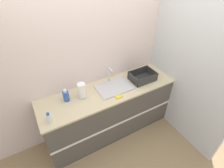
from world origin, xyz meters
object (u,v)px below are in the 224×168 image
(dish_rack, at_px, (142,77))
(bottle_clear, at_px, (49,118))
(paper_towel_roll, at_px, (82,91))
(sink, at_px, (114,87))
(bottle_blue, at_px, (66,96))

(dish_rack, relative_size, bottle_clear, 2.66)
(bottle_clear, bearing_deg, dish_rack, 5.58)
(paper_towel_roll, height_order, bottle_clear, paper_towel_roll)
(dish_rack, bearing_deg, sink, 174.71)
(paper_towel_roll, distance_m, bottle_clear, 0.57)
(sink, relative_size, bottle_clear, 3.61)
(bottle_clear, bearing_deg, sink, 10.84)
(paper_towel_roll, xyz_separation_m, dish_rack, (1.00, -0.08, -0.07))
(paper_towel_roll, relative_size, bottle_clear, 1.60)
(paper_towel_roll, height_order, dish_rack, paper_towel_roll)
(sink, relative_size, bottle_blue, 2.81)
(sink, xyz_separation_m, bottle_blue, (-0.72, 0.07, 0.07))
(bottle_blue, bearing_deg, sink, -5.87)
(paper_towel_roll, bearing_deg, dish_rack, -4.43)
(sink, distance_m, bottle_blue, 0.72)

